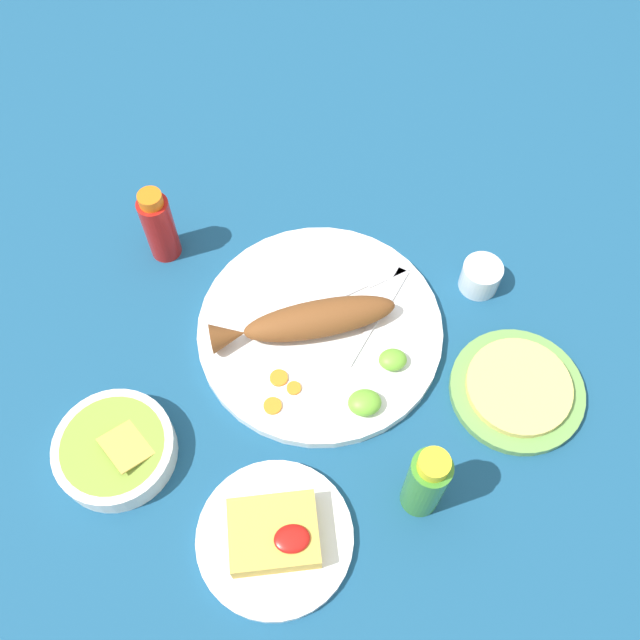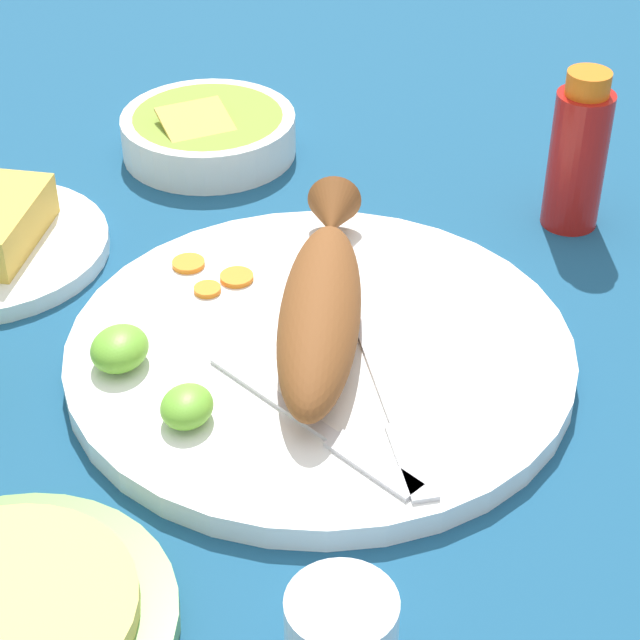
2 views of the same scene
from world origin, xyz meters
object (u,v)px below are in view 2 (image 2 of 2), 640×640
object	(u,v)px
fried_fish	(322,301)
guacamole_bowl	(209,132)
hot_sauce_bottle_red	(578,154)
fork_far	(323,431)
tortilla_plate	(6,626)
salt_cup	(341,636)
fork_near	(394,415)
main_plate	(320,353)

from	to	relation	value
fried_fish	guacamole_bowl	world-z (taller)	fried_fish
hot_sauce_bottle_red	fork_far	bearing A→B (deg)	-26.15
tortilla_plate	fork_far	bearing A→B (deg)	139.87
guacamole_bowl	tortilla_plate	xyz separation A→B (m)	(0.56, 0.03, -0.01)
fried_fish	tortilla_plate	world-z (taller)	fried_fish
fried_fish	salt_cup	size ratio (longest dim) A/B	4.52
tortilla_plate	fork_near	bearing A→B (deg)	136.04
fried_fish	tortilla_plate	bearing A→B (deg)	-29.69
fork_near	fried_fish	bearing A→B (deg)	-165.27
fork_near	fork_far	distance (m)	0.05
salt_cup	guacamole_bowl	bearing A→B (deg)	-158.73
fork_near	tortilla_plate	bearing A→B (deg)	-65.09
fork_near	tortilla_plate	xyz separation A→B (m)	(0.20, -0.19, -0.01)
main_plate	fork_far	size ratio (longest dim) A/B	2.27
fork_near	hot_sauce_bottle_red	bearing A→B (deg)	137.91
guacamole_bowl	salt_cup	bearing A→B (deg)	21.27
fried_fish	fork_far	world-z (taller)	fried_fish
salt_cup	guacamole_bowl	size ratio (longest dim) A/B	0.38
main_plate	fork_near	xyz separation A→B (m)	(0.07, 0.06, 0.01)
tortilla_plate	hot_sauce_bottle_red	bearing A→B (deg)	148.42
fork_far	hot_sauce_bottle_red	distance (m)	0.36
fork_near	guacamole_bowl	size ratio (longest dim) A/B	1.10
fork_far	main_plate	bearing A→B (deg)	136.36
fork_near	salt_cup	distance (m)	0.18
fried_fish	salt_cup	distance (m)	0.28
main_plate	hot_sauce_bottle_red	xyz separation A→B (m)	(-0.23, 0.17, 0.06)
fork_near	salt_cup	xyz separation A→B (m)	(0.18, -0.01, 0.00)
fork_far	guacamole_bowl	xyz separation A→B (m)	(-0.39, -0.17, 0.00)
fork_near	hot_sauce_bottle_red	xyz separation A→B (m)	(-0.30, 0.11, 0.05)
fork_far	salt_cup	xyz separation A→B (m)	(0.16, 0.04, 0.00)
guacamole_bowl	tortilla_plate	bearing A→B (deg)	2.95
main_plate	fork_near	world-z (taller)	fork_near
fried_fish	hot_sauce_bottle_red	xyz separation A→B (m)	(-0.21, 0.18, 0.02)
hot_sauce_bottle_red	tortilla_plate	world-z (taller)	hot_sauce_bottle_red
main_plate	fork_near	size ratio (longest dim) A/B	2.03
guacamole_bowl	fried_fish	bearing A→B (deg)	29.32
fried_fish	fork_near	bearing A→B (deg)	30.10
fork_far	tortilla_plate	world-z (taller)	fork_far
fork_near	guacamole_bowl	xyz separation A→B (m)	(-0.36, -0.22, 0.00)
fork_far	salt_cup	distance (m)	0.16
fork_near	tortilla_plate	distance (m)	0.27
salt_cup	tortilla_plate	size ratio (longest dim) A/B	0.32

